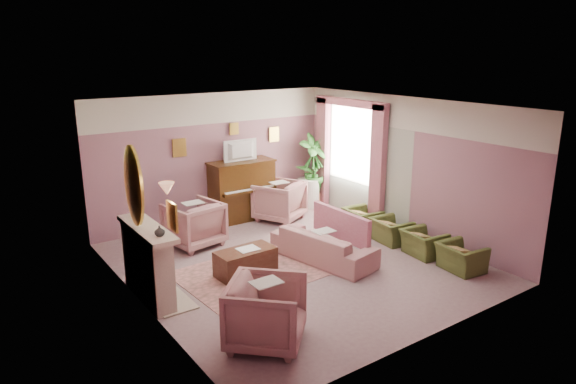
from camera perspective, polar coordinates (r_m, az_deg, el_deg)
floor at (r=9.26m, az=0.69°, el=-7.88°), size 5.50×6.00×0.01m
ceiling at (r=8.53m, az=0.75°, el=9.62°), size 5.50×6.00×0.01m
wall_back at (r=11.29m, az=-8.25°, el=3.76°), size 5.50×0.02×2.80m
wall_front at (r=6.71m, az=15.94°, el=-4.99°), size 5.50×0.02×2.80m
wall_left at (r=7.58m, az=-16.40°, el=-2.64°), size 0.02×6.00×2.80m
wall_right at (r=10.59m, az=12.88°, el=2.74°), size 0.02×6.00×2.80m
picture_rail_band at (r=11.12m, az=-8.44°, el=9.18°), size 5.50×0.01×0.65m
stripe_panel at (r=11.54m, az=7.97°, el=2.37°), size 0.01×3.00×2.15m
fireplace_surround at (r=8.10m, az=-15.33°, el=-7.79°), size 0.30×1.40×1.10m
fireplace_inset at (r=8.19m, az=-14.60°, el=-8.61°), size 0.18×0.72×0.68m
fire_ember at (r=8.28m, az=-14.25°, el=-9.70°), size 0.06×0.54×0.10m
mantel_shelf at (r=7.91m, az=-15.43°, el=-3.95°), size 0.40×1.55×0.07m
hearth at (r=8.39m, az=-13.77°, el=-10.89°), size 0.55×1.50×0.02m
mirror_frame at (r=7.67m, az=-16.77°, el=0.66°), size 0.04×0.72×1.20m
mirror_glass at (r=7.68m, az=-16.59°, el=0.69°), size 0.01×0.60×1.06m
sconce_shade at (r=6.69m, az=-13.33°, el=0.36°), size 0.20×0.20×0.16m
piano at (r=11.43m, az=-5.14°, el=0.13°), size 1.40×0.60×1.30m
piano_keyshelf at (r=11.12m, az=-4.24°, el=0.08°), size 1.30×0.12×0.06m
piano_keys at (r=11.11m, az=-4.24°, el=0.28°), size 1.20×0.08×0.02m
piano_top at (r=11.27m, az=-5.22°, el=3.37°), size 1.45×0.65×0.04m
television at (r=11.17m, az=-5.13°, el=4.78°), size 0.80×0.12×0.48m
print_back_left at (r=10.87m, az=-11.98°, el=4.84°), size 0.30×0.03×0.38m
print_back_right at (r=11.96m, az=-1.57°, el=6.43°), size 0.26×0.03×0.34m
print_back_mid at (r=11.38m, az=-6.02°, el=7.00°), size 0.22×0.03×0.26m
print_left_wall at (r=6.42m, az=-12.75°, el=-2.67°), size 0.03×0.28×0.36m
window_blind at (r=11.57m, az=7.11°, el=5.60°), size 0.03×1.40×1.80m
curtain_left at (r=10.94m, az=9.96°, el=2.77°), size 0.16×0.34×2.60m
curtain_right at (r=12.28m, az=3.89°, el=4.37°), size 0.16×0.34×2.60m
pelmet at (r=11.40m, az=6.96°, el=9.82°), size 0.16×2.20×0.16m
mantel_plant at (r=8.36m, az=-16.75°, el=-1.77°), size 0.16×0.16×0.28m
mantel_vase at (r=7.43m, az=-14.08°, el=-4.23°), size 0.16×0.16×0.16m
area_rug at (r=8.92m, az=-3.74°, el=-8.83°), size 2.59×1.93×0.01m
coffee_table at (r=8.75m, az=-4.73°, el=-7.77°), size 1.02×0.54×0.45m
table_paper at (r=8.69m, az=-4.48°, el=-6.31°), size 0.35×0.28×0.01m
sofa at (r=9.24m, az=3.97°, el=-5.31°), size 0.65×1.96×0.79m
sofa_throw at (r=9.41m, az=5.89°, el=-3.63°), size 0.10×1.49×0.55m
floral_armchair_left at (r=10.05m, az=-10.44°, el=-3.25°), size 0.93×0.93×0.97m
floral_armchair_right at (r=11.36m, az=-0.98°, el=-0.77°), size 0.93×0.93×0.97m
floral_armchair_front at (r=6.72m, az=-2.40°, el=-12.90°), size 0.93×0.93×0.97m
olive_chair_a at (r=9.34m, az=18.70°, el=-6.46°), size 0.51×0.73×0.63m
olive_chair_b at (r=9.80m, az=14.85°, el=-5.09°), size 0.51×0.73×0.63m
olive_chair_c at (r=10.30m, az=11.39°, el=-3.83°), size 0.51×0.73×0.63m
olive_chair_d at (r=10.85m, az=8.27°, el=-2.68°), size 0.51×0.73×0.63m
side_table at (r=12.31m, az=2.27°, el=-0.12°), size 0.52×0.52×0.70m
side_plant_big at (r=12.18m, az=2.30°, el=2.23°), size 0.30×0.30×0.34m
side_plant_small at (r=12.19m, az=3.03°, el=2.08°), size 0.16×0.16×0.28m
palm_pot at (r=12.41m, az=2.81°, el=-0.87°), size 0.34×0.34×0.34m
palm_plant at (r=12.18m, az=2.86°, el=3.14°), size 0.76×0.76×1.44m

